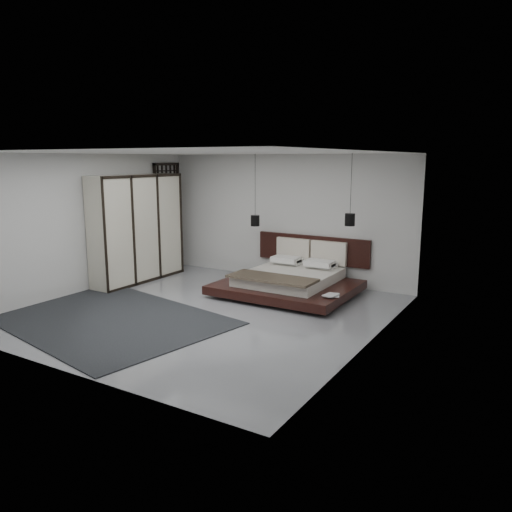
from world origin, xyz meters
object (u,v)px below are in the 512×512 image
Objects in this scene: bed at (290,280)px; wardrobe at (137,228)px; pendant_left at (255,220)px; lattice_screen at (168,217)px; rug at (107,319)px; pendant_right at (350,220)px.

wardrobe is at bearing -166.99° from bed.
lattice_screen is at bearing 176.93° from pendant_left.
pendant_left is 0.64× the size of wardrobe.
bed is (3.66, -0.54, -1.02)m from lattice_screen.
pendant_left is at bearing 159.76° from bed.
bed is at bearing -8.31° from lattice_screen.
lattice_screen is at bearing 115.60° from rug.
rug is at bearing -103.41° from pendant_left.
lattice_screen is 1.87× the size of pendant_right.
bed is 1.08× the size of wardrobe.
lattice_screen is 3.84m from bed.
wardrobe is 3.01m from rug.
bed is 0.66× the size of rug.
pendant_left is at bearing -3.07° from lattice_screen.
lattice_screen reaches higher than rug.
lattice_screen reaches higher than wardrobe.
wardrobe is (-4.49, -1.18, -0.35)m from pendant_right.
pendant_right is 0.35× the size of rug.
bed is at bearing -159.76° from pendant_right.
bed is 1.70× the size of pendant_left.
wardrobe is at bearing 122.75° from rug.
lattice_screen is at bearing 100.77° from wardrobe.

